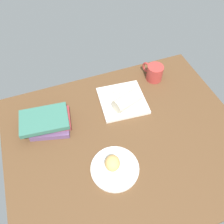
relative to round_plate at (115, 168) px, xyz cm
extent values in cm
cube|color=brown|center=(-10.43, -11.98, -2.70)|extent=(110.00, 90.00, 4.00)
cylinder|color=white|center=(0.00, 0.00, 0.00)|extent=(20.48, 20.48, 1.40)
ellipsoid|color=#DFAB61|center=(0.70, -1.12, 3.61)|extent=(8.42, 8.89, 5.82)
cube|color=white|center=(-16.86, -33.67, 0.10)|extent=(24.87, 24.87, 1.60)
cylinder|color=silver|center=(-15.81, -38.72, 2.18)|extent=(4.41, 4.41, 2.55)
cylinder|color=#D7512B|center=(-15.81, -38.72, 3.15)|extent=(3.62, 3.62, 0.40)
cylinder|color=beige|center=(-17.70, -29.64, 4.39)|extent=(16.04, 11.14, 6.98)
cube|color=#6B4C7A|center=(21.29, -30.21, 0.66)|extent=(20.84, 17.61, 2.73)
cube|color=#A53338|center=(21.79, -31.85, 3.19)|extent=(22.75, 16.14, 2.32)
cube|color=#387260|center=(23.09, -31.17, 5.57)|extent=(23.35, 16.91, 2.43)
cylinder|color=#B23833|center=(-39.75, -43.35, 3.70)|extent=(8.83, 8.83, 8.80)
cylinder|color=#987848|center=(-39.75, -43.35, 7.50)|extent=(7.24, 7.24, 0.40)
torus|color=#B23833|center=(-37.54, -48.78, 3.70)|extent=(3.55, 6.46, 6.48)
camera|label=1|loc=(15.03, 37.50, 92.17)|focal=37.20mm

